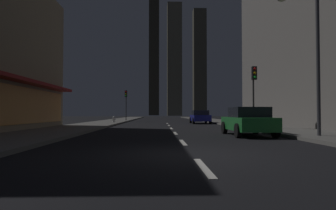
{
  "coord_description": "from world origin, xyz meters",
  "views": [
    {
      "loc": [
        -0.95,
        -8.12,
        1.15
      ],
      "look_at": [
        0.0,
        21.3,
        1.97
      ],
      "focal_mm": 31.04,
      "sensor_mm": 36.0,
      "label": 1
    }
  ],
  "objects_px": {
    "traffic_light_far_left": "(126,98)",
    "traffic_light_near_right": "(254,83)",
    "car_parked_far": "(200,117)",
    "street_lamp_right": "(300,26)",
    "fire_hydrant_far_left": "(114,119)",
    "car_parked_near": "(248,121)"
  },
  "relations": [
    {
      "from": "traffic_light_near_right",
      "to": "street_lamp_right",
      "type": "relative_size",
      "value": 0.64
    },
    {
      "from": "car_parked_near",
      "to": "traffic_light_far_left",
      "type": "xyz_separation_m",
      "value": [
        -9.1,
        25.86,
        2.45
      ]
    },
    {
      "from": "car_parked_far",
      "to": "traffic_light_near_right",
      "type": "xyz_separation_m",
      "value": [
        1.9,
        -12.38,
        2.45
      ]
    },
    {
      "from": "traffic_light_near_right",
      "to": "fire_hydrant_far_left",
      "type": "bearing_deg",
      "value": 131.7
    },
    {
      "from": "car_parked_near",
      "to": "traffic_light_near_right",
      "type": "relative_size",
      "value": 1.01
    },
    {
      "from": "car_parked_far",
      "to": "traffic_light_far_left",
      "type": "bearing_deg",
      "value": 136.03
    },
    {
      "from": "traffic_light_far_left",
      "to": "car_parked_near",
      "type": "bearing_deg",
      "value": -70.61
    },
    {
      "from": "fire_hydrant_far_left",
      "to": "traffic_light_far_left",
      "type": "height_order",
      "value": "traffic_light_far_left"
    },
    {
      "from": "car_parked_far",
      "to": "traffic_light_far_left",
      "type": "height_order",
      "value": "traffic_light_far_left"
    },
    {
      "from": "car_parked_far",
      "to": "fire_hydrant_far_left",
      "type": "distance_m",
      "value": 9.51
    },
    {
      "from": "car_parked_far",
      "to": "car_parked_near",
      "type": "bearing_deg",
      "value": -90.0
    },
    {
      "from": "car_parked_far",
      "to": "fire_hydrant_far_left",
      "type": "bearing_deg",
      "value": 177.47
    },
    {
      "from": "fire_hydrant_far_left",
      "to": "street_lamp_right",
      "type": "relative_size",
      "value": 0.1
    },
    {
      "from": "traffic_light_far_left",
      "to": "street_lamp_right",
      "type": "relative_size",
      "value": 0.64
    },
    {
      "from": "traffic_light_near_right",
      "to": "street_lamp_right",
      "type": "xyz_separation_m",
      "value": [
        -0.12,
        -6.66,
        1.87
      ]
    },
    {
      "from": "car_parked_far",
      "to": "street_lamp_right",
      "type": "relative_size",
      "value": 0.64
    },
    {
      "from": "fire_hydrant_far_left",
      "to": "street_lamp_right",
      "type": "height_order",
      "value": "street_lamp_right"
    },
    {
      "from": "car_parked_far",
      "to": "traffic_light_near_right",
      "type": "distance_m",
      "value": 12.76
    },
    {
      "from": "traffic_light_far_left",
      "to": "traffic_light_near_right",
      "type": "bearing_deg",
      "value": -62.53
    },
    {
      "from": "car_parked_near",
      "to": "traffic_light_far_left",
      "type": "distance_m",
      "value": 27.52
    },
    {
      "from": "street_lamp_right",
      "to": "traffic_light_near_right",
      "type": "bearing_deg",
      "value": 88.97
    },
    {
      "from": "fire_hydrant_far_left",
      "to": "traffic_light_far_left",
      "type": "relative_size",
      "value": 0.16
    }
  ]
}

